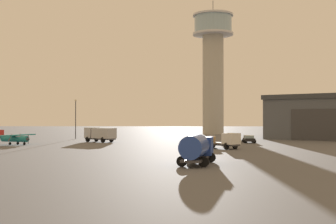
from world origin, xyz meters
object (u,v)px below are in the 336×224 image
truck_flatbed_white (224,141)px  light_post_centre (76,115)px  car_black (249,139)px  control_tower (213,60)px  truck_fuel_tanker_blue (196,148)px  airplane_teal (14,138)px  truck_box_silver (100,134)px

truck_flatbed_white → light_post_centre: (-29.35, 30.06, 3.99)m
light_post_centre → car_black: bearing=-21.3°
car_black → control_tower: bearing=-173.8°
car_black → light_post_centre: 38.35m
truck_fuel_tanker_blue → truck_flatbed_white: bearing=-0.2°
airplane_teal → truck_flatbed_white: size_ratio=1.33×
truck_box_silver → truck_fuel_tanker_blue: truck_fuel_tanker_blue is taller
car_black → light_post_centre: bearing=-109.8°
truck_box_silver → light_post_centre: size_ratio=0.76×
truck_box_silver → truck_flatbed_white: truck_box_silver is taller
control_tower → truck_flatbed_white: (-2.64, -59.04, -19.68)m
light_post_centre → truck_fuel_tanker_blue: bearing=-65.0°
truck_flatbed_white → car_black: size_ratio=1.52×
control_tower → truck_flatbed_white: 62.29m
truck_flatbed_white → control_tower: bearing=133.2°
control_tower → truck_flatbed_white: size_ratio=5.99×
truck_fuel_tanker_blue → light_post_centre: 58.09m
truck_flatbed_white → truck_box_silver: bearing=-173.7°
truck_fuel_tanker_blue → light_post_centre: (-24.54, 52.53, 3.50)m
airplane_teal → car_black: bearing=31.8°
truck_box_silver → truck_flatbed_white: 28.11m
airplane_teal → light_post_centre: 22.46m
car_black → truck_box_silver: bearing=-91.9°
control_tower → light_post_centre: (-32.00, -28.98, -15.69)m
truck_box_silver → truck_flatbed_white: (21.69, -17.88, -0.42)m
truck_fuel_tanker_blue → truck_box_silver: bearing=34.6°
control_tower → truck_box_silver: control_tower is taller
truck_box_silver → truck_flatbed_white: bearing=175.7°
car_black → airplane_teal: bearing=-77.9°
truck_fuel_tanker_blue → car_black: truck_fuel_tanker_blue is taller
truck_box_silver → control_tower: bearing=-85.4°
airplane_teal → truck_box_silver: 15.93m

